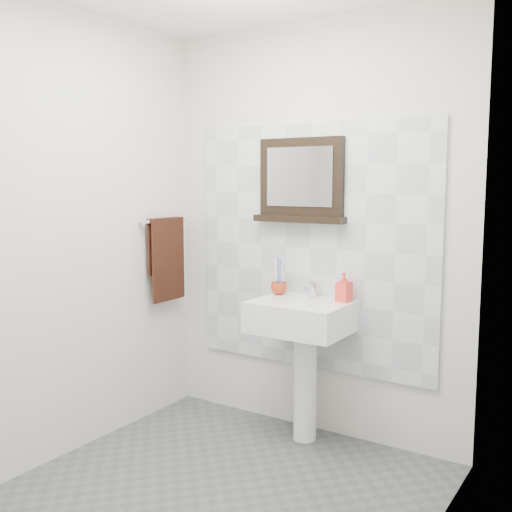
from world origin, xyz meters
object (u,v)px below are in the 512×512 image
(framed_mirror, at_px, (301,183))
(hand_towel, at_px, (166,253))
(pedestal_sink, at_px, (302,332))
(soap_dispenser, at_px, (344,287))
(toothbrush_cup, at_px, (279,288))

(framed_mirror, relative_size, hand_towel, 1.09)
(pedestal_sink, relative_size, framed_mirror, 1.61)
(soap_dispenser, bearing_deg, hand_towel, -164.68)
(pedestal_sink, xyz_separation_m, soap_dispenser, (0.21, 0.12, 0.27))
(pedestal_sink, distance_m, framed_mirror, 0.90)
(pedestal_sink, bearing_deg, hand_towel, -177.25)
(toothbrush_cup, xyz_separation_m, soap_dispenser, (0.43, 0.02, 0.05))
(soap_dispenser, bearing_deg, toothbrush_cup, -169.99)
(toothbrush_cup, xyz_separation_m, hand_towel, (-0.78, -0.15, 0.19))
(toothbrush_cup, bearing_deg, hand_towel, -169.45)
(framed_mirror, distance_m, hand_towel, 1.02)
(toothbrush_cup, bearing_deg, framed_mirror, 41.30)
(pedestal_sink, relative_size, soap_dispenser, 5.65)
(toothbrush_cup, bearing_deg, pedestal_sink, -24.18)
(framed_mirror, bearing_deg, toothbrush_cup, -138.70)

